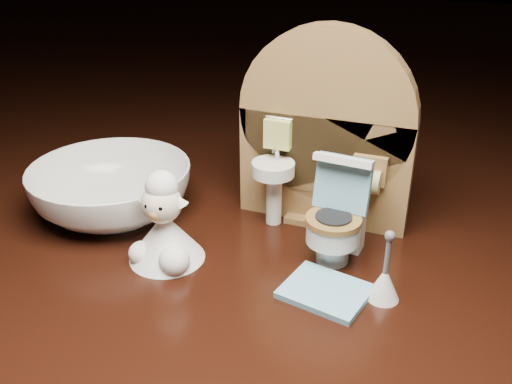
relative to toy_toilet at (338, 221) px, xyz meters
The scene contains 6 objects.
backdrop_panel 0.06m from the toy_toilet, 117.59° to the left, with size 0.13×0.05×0.15m.
toy_toilet is the anchor object (origin of this frame).
bath_mat 0.05m from the toy_toilet, 84.10° to the right, with size 0.05×0.04×0.00m, color #70B0CA.
toilet_brush 0.06m from the toy_toilet, 43.59° to the right, with size 0.02×0.02×0.05m.
plush_lamb 0.12m from the toy_toilet, 157.05° to the right, with size 0.05×0.05×0.07m.
ceramic_bowl 0.18m from the toy_toilet, behind, with size 0.13×0.13×0.04m, color white.
Camera 1 is at (0.09, -0.32, 0.22)m, focal length 40.00 mm.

